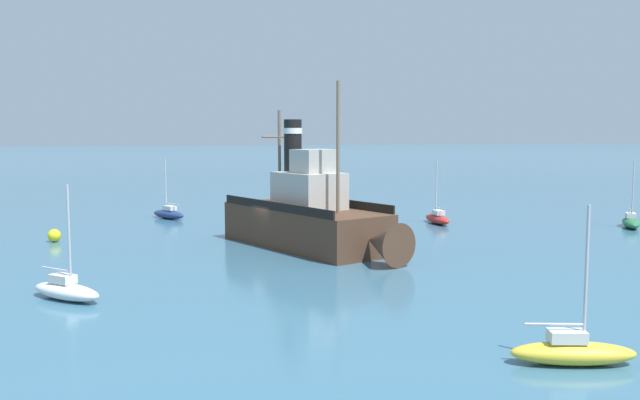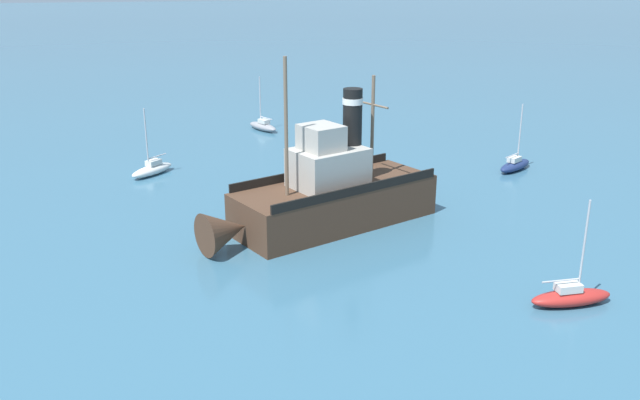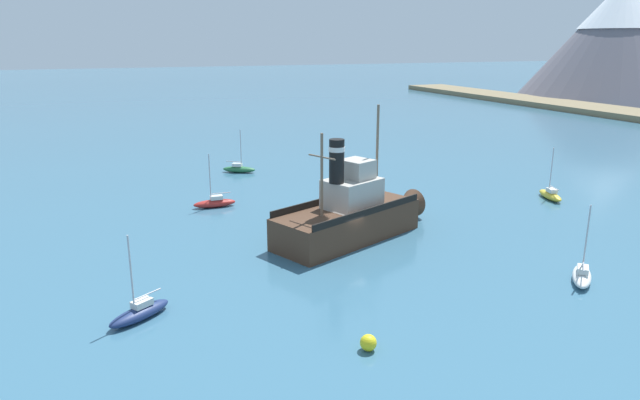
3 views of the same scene
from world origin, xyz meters
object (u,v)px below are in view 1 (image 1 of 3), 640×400
(sailboat_red, at_px, (437,218))
(sailboat_green, at_px, (631,222))
(sailboat_white, at_px, (66,290))
(sailboat_navy, at_px, (169,213))
(mooring_buoy, at_px, (54,235))
(sailboat_yellow, at_px, (573,351))
(old_tugboat, at_px, (310,218))

(sailboat_red, distance_m, sailboat_green, 14.07)
(sailboat_white, distance_m, sailboat_green, 39.93)
(sailboat_red, bearing_deg, sailboat_green, 156.67)
(sailboat_navy, height_order, mooring_buoy, sailboat_navy)
(sailboat_yellow, xyz_separation_m, mooring_buoy, (18.04, -28.52, -0.01))
(sailboat_yellow, distance_m, sailboat_green, 33.18)
(sailboat_red, xyz_separation_m, sailboat_green, (-12.92, 5.57, 0.00))
(old_tugboat, xyz_separation_m, mooring_buoy, (15.33, -6.43, -1.42))
(old_tugboat, relative_size, mooring_buoy, 17.68)
(sailboat_green, bearing_deg, sailboat_red, -23.33)
(sailboat_yellow, relative_size, sailboat_white, 1.00)
(sailboat_yellow, relative_size, sailboat_navy, 1.00)
(old_tugboat, xyz_separation_m, sailboat_green, (-25.01, -2.48, -1.40))
(sailboat_white, relative_size, sailboat_green, 1.00)
(sailboat_green, xyz_separation_m, mooring_buoy, (40.34, -3.95, -0.01))
(sailboat_white, relative_size, mooring_buoy, 5.93)
(old_tugboat, relative_size, sailboat_yellow, 2.98)
(sailboat_green, bearing_deg, sailboat_yellow, 47.77)
(sailboat_yellow, bearing_deg, sailboat_green, -132.23)
(old_tugboat, distance_m, sailboat_white, 16.29)
(sailboat_navy, bearing_deg, mooring_buoy, 52.80)
(sailboat_yellow, height_order, sailboat_green, same)
(old_tugboat, distance_m, mooring_buoy, 16.68)
(sailboat_green, distance_m, mooring_buoy, 40.53)
(sailboat_red, xyz_separation_m, mooring_buoy, (27.42, 1.62, -0.01))
(sailboat_yellow, distance_m, sailboat_white, 20.04)
(sailboat_yellow, relative_size, sailboat_red, 1.00)
(sailboat_red, bearing_deg, old_tugboat, 33.66)
(old_tugboat, height_order, sailboat_yellow, old_tugboat)
(old_tugboat, relative_size, sailboat_red, 2.98)
(old_tugboat, distance_m, sailboat_yellow, 22.30)
(sailboat_red, bearing_deg, sailboat_yellow, 72.71)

